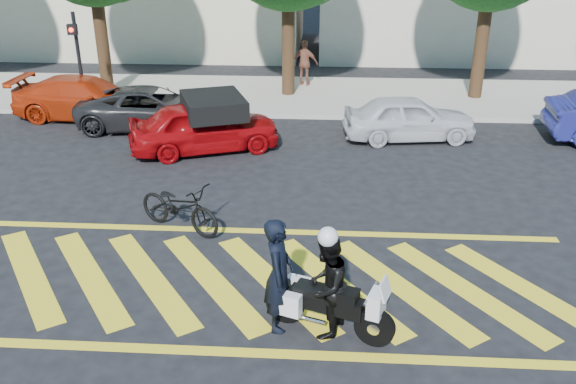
# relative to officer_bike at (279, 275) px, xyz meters

# --- Properties ---
(ground) EXTENTS (90.00, 90.00, 0.00)m
(ground) POSITION_rel_officer_bike_xyz_m (-0.68, 1.20, -0.93)
(ground) COLOR black
(ground) RESTS_ON ground
(sidewalk) EXTENTS (60.00, 5.00, 0.15)m
(sidewalk) POSITION_rel_officer_bike_xyz_m (-0.68, 13.20, -0.85)
(sidewalk) COLOR #9E998E
(sidewalk) RESTS_ON ground
(crosswalk) EXTENTS (12.33, 4.00, 0.01)m
(crosswalk) POSITION_rel_officer_bike_xyz_m (-0.72, 1.20, -0.92)
(crosswalk) COLOR yellow
(crosswalk) RESTS_ON ground
(signal_pole) EXTENTS (0.28, 0.43, 3.20)m
(signal_pole) POSITION_rel_officer_bike_xyz_m (-7.18, 10.94, 0.99)
(signal_pole) COLOR black
(signal_pole) RESTS_ON ground
(officer_bike) EXTENTS (0.48, 0.70, 1.85)m
(officer_bike) POSITION_rel_officer_bike_xyz_m (0.00, 0.00, 0.00)
(officer_bike) COLOR black
(officer_bike) RESTS_ON ground
(bicycle) EXTENTS (2.06, 1.54, 1.04)m
(bicycle) POSITION_rel_officer_bike_xyz_m (-2.26, 3.08, -0.41)
(bicycle) COLOR black
(bicycle) RESTS_ON ground
(police_motorcycle) EXTENTS (1.99, 1.05, 0.91)m
(police_motorcycle) POSITION_rel_officer_bike_xyz_m (0.74, -0.11, -0.43)
(police_motorcycle) COLOR black
(police_motorcycle) RESTS_ON ground
(officer_moto) EXTENTS (0.88, 0.98, 1.67)m
(officer_moto) POSITION_rel_officer_bike_xyz_m (0.72, -0.13, -0.09)
(officer_moto) COLOR black
(officer_moto) RESTS_ON ground
(red_convertible) EXTENTS (4.33, 2.91, 1.37)m
(red_convertible) POSITION_rel_officer_bike_xyz_m (-2.61, 7.71, -0.24)
(red_convertible) COLOR #99070A
(red_convertible) RESTS_ON ground
(parked_left) EXTENTS (4.57, 1.98, 1.31)m
(parked_left) POSITION_rel_officer_bike_xyz_m (-6.88, 10.40, -0.27)
(parked_left) COLOR #A7270A
(parked_left) RESTS_ON ground
(parked_mid_left) EXTENTS (4.49, 2.23, 1.22)m
(parked_mid_left) POSITION_rel_officer_bike_xyz_m (-4.55, 9.57, -0.31)
(parked_mid_left) COLOR black
(parked_mid_left) RESTS_ON ground
(parked_mid_right) EXTENTS (3.88, 1.95, 1.27)m
(parked_mid_right) POSITION_rel_officer_bike_xyz_m (3.03, 9.00, -0.29)
(parked_mid_right) COLOR silver
(parked_mid_right) RESTS_ON ground
(pedestrian_right) EXTENTS (1.03, 0.64, 1.64)m
(pedestrian_right) POSITION_rel_officer_bike_xyz_m (-0.14, 14.44, 0.05)
(pedestrian_right) COLOR brown
(pedestrian_right) RESTS_ON sidewalk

